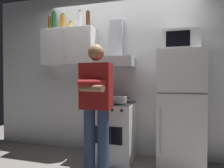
{
  "coord_description": "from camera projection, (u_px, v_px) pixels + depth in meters",
  "views": [
    {
      "loc": [
        0.77,
        -2.64,
        1.21
      ],
      "look_at": [
        0.0,
        0.0,
        1.15
      ],
      "focal_mm": 32.04,
      "sensor_mm": 36.0,
      "label": 1
    }
  ],
  "objects": [
    {
      "name": "ground_plane",
      "position": [
        112.0,
        167.0,
        2.77
      ],
      "size": [
        7.0,
        7.0,
        0.0
      ],
      "primitive_type": "plane",
      "color": "slate"
    },
    {
      "name": "back_wall_tiled",
      "position": [
        122.0,
        71.0,
        3.32
      ],
      "size": [
        4.8,
        0.1,
        2.7
      ],
      "primitive_type": "cube",
      "color": "white",
      "rests_on": "ground_plane"
    },
    {
      "name": "upper_cabinet",
      "position": [
        69.0,
        47.0,
        3.33
      ],
      "size": [
        0.9,
        0.37,
        0.6
      ],
      "color": "silver"
    },
    {
      "name": "stove_oven",
      "position": [
        113.0,
        131.0,
        3.01
      ],
      "size": [
        0.6,
        0.62,
        0.87
      ],
      "color": "white",
      "rests_on": "ground_plane"
    },
    {
      "name": "range_hood",
      "position": [
        116.0,
        55.0,
        3.11
      ],
      "size": [
        0.6,
        0.44,
        0.75
      ],
      "color": "#B7BABF"
    },
    {
      "name": "refrigerator",
      "position": [
        180.0,
        109.0,
        2.74
      ],
      "size": [
        0.6,
        0.62,
        1.6
      ],
      "color": "white",
      "rests_on": "ground_plane"
    },
    {
      "name": "microwave",
      "position": [
        180.0,
        41.0,
        2.74
      ],
      "size": [
        0.48,
        0.37,
        0.28
      ],
      "color": "silver",
      "rests_on": "refrigerator"
    },
    {
      "name": "person_standing",
      "position": [
        96.0,
        105.0,
        2.44
      ],
      "size": [
        0.38,
        0.33,
        1.64
      ],
      "color": "navy",
      "rests_on": "ground_plane"
    },
    {
      "name": "cooking_pot",
      "position": [
        120.0,
        100.0,
        2.85
      ],
      "size": [
        0.3,
        0.2,
        0.1
      ],
      "color": "#B7BABF",
      "rests_on": "stove_oven"
    },
    {
      "name": "bottle_spice_jar",
      "position": [
        71.0,
        25.0,
        3.31
      ],
      "size": [
        0.06,
        0.06,
        0.13
      ],
      "color": "gold",
      "rests_on": "upper_cabinet"
    },
    {
      "name": "bottle_wine_green",
      "position": [
        54.0,
        21.0,
        3.39
      ],
      "size": [
        0.08,
        0.08,
        0.32
      ],
      "color": "#19471E",
      "rests_on": "upper_cabinet"
    },
    {
      "name": "bottle_rum_dark",
      "position": [
        88.0,
        20.0,
        3.27
      ],
      "size": [
        0.07,
        0.07,
        0.29
      ],
      "color": "#47230F",
      "rests_on": "upper_cabinet"
    },
    {
      "name": "bottle_liquor_amber",
      "position": [
        63.0,
        22.0,
        3.36
      ],
      "size": [
        0.08,
        0.08,
        0.27
      ],
      "color": "#B7721E",
      "rests_on": "upper_cabinet"
    },
    {
      "name": "bottle_vodka_clear",
      "position": [
        80.0,
        20.0,
        3.28
      ],
      "size": [
        0.07,
        0.07,
        0.3
      ],
      "color": "silver",
      "rests_on": "upper_cabinet"
    },
    {
      "name": "bottle_beer_brown",
      "position": [
        50.0,
        24.0,
        3.42
      ],
      "size": [
        0.06,
        0.06,
        0.25
      ],
      "color": "brown",
      "rests_on": "upper_cabinet"
    }
  ]
}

